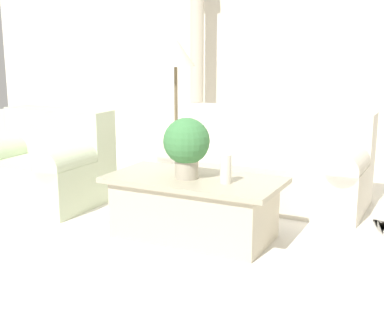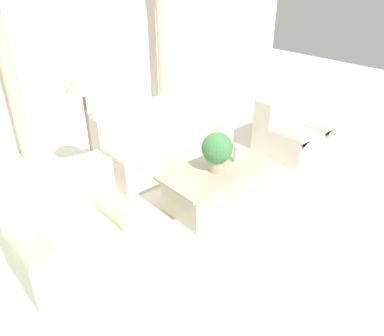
# 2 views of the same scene
# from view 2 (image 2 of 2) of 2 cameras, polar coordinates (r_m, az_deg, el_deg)

# --- Properties ---
(ground_plane) EXTENTS (16.00, 16.00, 0.00)m
(ground_plane) POSITION_cam_2_polar(r_m,az_deg,el_deg) (4.90, 0.43, -3.67)
(ground_plane) COLOR silver
(wall_back) EXTENTS (10.00, 0.06, 3.20)m
(wall_back) POSITION_cam_2_polar(r_m,az_deg,el_deg) (6.49, -16.81, 18.70)
(wall_back) COLOR silver
(wall_back) RESTS_ON ground_plane
(sofa_long) EXTENTS (1.93, 0.87, 0.89)m
(sofa_long) POSITION_cam_2_polar(r_m,az_deg,el_deg) (5.47, -4.44, 4.19)
(sofa_long) COLOR beige
(sofa_long) RESTS_ON ground_plane
(loveseat) EXTENTS (1.15, 0.87, 0.89)m
(loveseat) POSITION_cam_2_polar(r_m,az_deg,el_deg) (3.90, -18.01, -8.60)
(loveseat) COLOR beige
(loveseat) RESTS_ON ground_plane
(coffee_table) EXTENTS (1.38, 0.70, 0.49)m
(coffee_table) POSITION_cam_2_polar(r_m,az_deg,el_deg) (4.58, 3.71, -2.61)
(coffee_table) COLOR beige
(coffee_table) RESTS_ON ground_plane
(potted_plant) EXTENTS (0.36, 0.36, 0.47)m
(potted_plant) POSITION_cam_2_polar(r_m,az_deg,el_deg) (4.27, 3.84, 2.81)
(potted_plant) COLOR #B2A893
(potted_plant) RESTS_ON coffee_table
(pillar_candle) EXTENTS (0.09, 0.09, 0.22)m
(pillar_candle) POSITION_cam_2_polar(r_m,az_deg,el_deg) (4.56, 6.85, 2.17)
(pillar_candle) COLOR silver
(pillar_candle) RESTS_ON coffee_table
(floor_lamp) EXTENTS (0.41, 0.41, 1.58)m
(floor_lamp) POSITION_cam_2_polar(r_m,az_deg,el_deg) (4.68, -16.42, 12.01)
(floor_lamp) COLOR brown
(floor_lamp) RESTS_ON ground_plane
(column_left) EXTENTS (0.24, 0.24, 2.47)m
(column_left) POSITION_cam_2_polar(r_m,az_deg,el_deg) (5.78, -26.04, 12.38)
(column_left) COLOR beige
(column_left) RESTS_ON ground_plane
(column_right) EXTENTS (0.24, 0.24, 2.47)m
(column_right) POSITION_cam_2_polar(r_m,az_deg,el_deg) (6.93, -4.56, 17.54)
(column_right) COLOR beige
(column_right) RESTS_ON ground_plane
(armchair) EXTENTS (0.89, 0.87, 0.85)m
(armchair) POSITION_cam_2_polar(r_m,az_deg,el_deg) (5.95, 14.68, 5.45)
(armchair) COLOR beige
(armchair) RESTS_ON ground_plane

